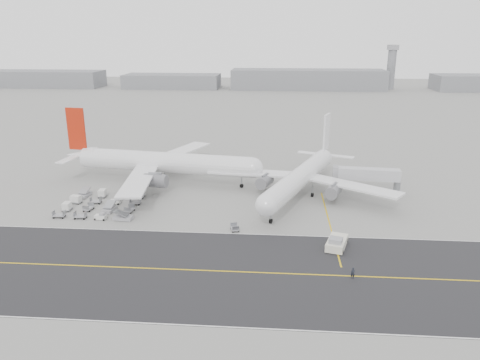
# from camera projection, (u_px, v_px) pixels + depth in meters

# --- Properties ---
(ground) EXTENTS (700.00, 700.00, 0.00)m
(ground) POSITION_uv_depth(u_px,v_px,m) (187.00, 228.00, 97.72)
(ground) COLOR gray
(ground) RESTS_ON ground
(taxiway) EXTENTS (220.00, 59.00, 0.03)m
(taxiway) POSITION_uv_depth(u_px,v_px,m) (196.00, 270.00, 80.24)
(taxiway) COLOR #29292C
(taxiway) RESTS_ON ground
(horizon_buildings) EXTENTS (520.00, 28.00, 28.00)m
(horizon_buildings) POSITION_uv_depth(u_px,v_px,m) (293.00, 89.00, 342.79)
(horizon_buildings) COLOR gray
(horizon_buildings) RESTS_ON ground
(control_tower) EXTENTS (7.00, 7.00, 31.25)m
(control_tower) POSITION_uv_depth(u_px,v_px,m) (391.00, 66.00, 337.44)
(control_tower) COLOR gray
(control_tower) RESTS_ON ground
(airliner_a) EXTENTS (56.40, 55.42, 19.53)m
(airliner_a) POSITION_uv_depth(u_px,v_px,m) (160.00, 162.00, 126.33)
(airliner_a) COLOR white
(airliner_a) RESTS_ON ground
(airliner_b) EXTENTS (47.04, 47.93, 17.34)m
(airliner_b) POSITION_uv_depth(u_px,v_px,m) (301.00, 176.00, 115.82)
(airliner_b) COLOR white
(airliner_b) RESTS_ON ground
(pushback_tug) EXTENTS (5.03, 8.93, 2.53)m
(pushback_tug) POSITION_uv_depth(u_px,v_px,m) (337.00, 243.00, 88.35)
(pushback_tug) COLOR beige
(pushback_tug) RESTS_ON ground
(jet_bridge) EXTENTS (17.65, 4.81, 6.60)m
(jet_bridge) POSITION_uv_depth(u_px,v_px,m) (367.00, 175.00, 118.02)
(jet_bridge) COLOR gray
(jet_bridge) RESTS_ON ground
(gse_cluster) EXTENTS (23.25, 22.48, 2.01)m
(gse_cluster) POSITION_uv_depth(u_px,v_px,m) (102.00, 207.00, 109.27)
(gse_cluster) COLOR gray
(gse_cluster) RESTS_ON ground
(stray_dolly) EXTENTS (2.03, 2.65, 1.44)m
(stray_dolly) POSITION_uv_depth(u_px,v_px,m) (235.00, 231.00, 96.33)
(stray_dolly) COLOR silver
(stray_dolly) RESTS_ON ground
(ground_crew_a) EXTENTS (0.80, 0.63, 1.93)m
(ground_crew_a) POSITION_uv_depth(u_px,v_px,m) (353.00, 273.00, 77.30)
(ground_crew_a) COLOR black
(ground_crew_a) RESTS_ON ground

